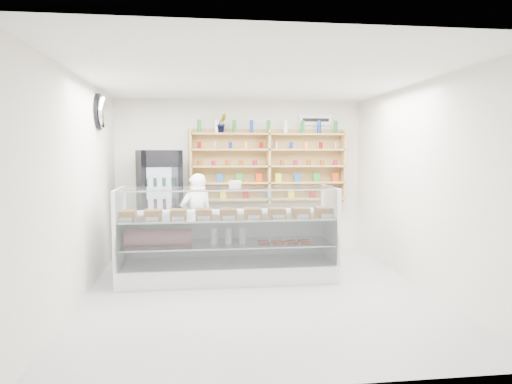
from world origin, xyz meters
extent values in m
plane|color=#A6A6AB|center=(0.00, 0.00, 0.00)|extent=(5.00, 5.00, 0.00)
plane|color=white|center=(0.00, 0.00, 2.80)|extent=(5.00, 5.00, 0.00)
plane|color=silver|center=(0.00, 2.50, 1.40)|extent=(4.50, 0.00, 4.50)
plane|color=silver|center=(0.00, -2.50, 1.40)|extent=(4.50, 0.00, 4.50)
plane|color=silver|center=(-2.25, 0.00, 1.40)|extent=(0.00, 5.00, 5.00)
plane|color=silver|center=(2.25, 0.00, 1.40)|extent=(0.00, 5.00, 5.00)
cube|color=white|center=(-0.35, 0.66, 0.13)|extent=(3.10, 0.88, 0.26)
cube|color=white|center=(-0.35, 1.06, 0.58)|extent=(3.10, 0.05, 0.65)
cube|color=silver|center=(-0.35, 0.66, 0.53)|extent=(2.98, 0.77, 0.02)
cube|color=silver|center=(-0.35, 0.66, 0.91)|extent=(3.04, 0.81, 0.02)
cube|color=silver|center=(-0.35, 0.23, 0.80)|extent=(3.04, 0.13, 1.08)
cube|color=silver|center=(-0.35, 0.60, 1.34)|extent=(3.04, 0.62, 0.01)
imported|color=white|center=(-0.81, 1.63, 0.75)|extent=(0.63, 0.51, 1.51)
cube|color=black|center=(-1.44, 2.02, 0.94)|extent=(0.83, 0.82, 1.89)
cube|color=#2C0436|center=(-1.52, 1.72, 1.75)|extent=(0.65, 0.20, 0.26)
cube|color=silver|center=(-1.52, 1.70, 0.86)|extent=(0.55, 0.16, 1.49)
cube|color=tan|center=(-0.90, 2.34, 1.59)|extent=(0.04, 0.28, 1.33)
cube|color=tan|center=(0.50, 2.34, 1.59)|extent=(0.04, 0.28, 1.33)
cube|color=tan|center=(1.90, 2.34, 1.59)|extent=(0.04, 0.28, 1.33)
cube|color=tan|center=(0.50, 2.34, 1.00)|extent=(2.80, 0.28, 0.03)
cube|color=tan|center=(0.50, 2.34, 1.30)|extent=(2.80, 0.28, 0.03)
cube|color=tan|center=(0.50, 2.34, 1.60)|extent=(2.80, 0.28, 0.03)
cube|color=tan|center=(0.50, 2.34, 1.90)|extent=(2.80, 0.28, 0.03)
cube|color=tan|center=(0.50, 2.34, 2.18)|extent=(2.80, 0.28, 0.03)
imported|color=#1E6626|center=(-0.35, 2.34, 2.37)|extent=(0.23, 0.22, 0.34)
ellipsoid|color=silver|center=(-2.17, 1.20, 2.45)|extent=(0.15, 0.50, 0.50)
cube|color=white|center=(1.40, 2.47, 2.45)|extent=(0.62, 0.03, 0.20)
camera|label=1|loc=(-0.76, -5.87, 1.84)|focal=32.00mm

